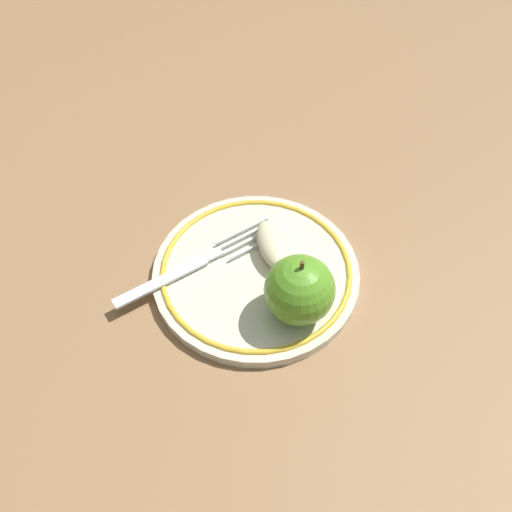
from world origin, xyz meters
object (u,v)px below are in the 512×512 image
object	(u,v)px
apple_red_whole	(300,290)
apple_slice_front	(273,245)
plate	(256,272)
fork	(193,265)

from	to	relation	value
apple_red_whole	apple_slice_front	size ratio (longest dim) A/B	1.14
plate	fork	distance (m)	0.06
plate	fork	bearing A→B (deg)	-165.13
plate	apple_slice_front	size ratio (longest dim) A/B	3.23
plate	apple_slice_front	xyz separation A→B (m)	(0.01, 0.03, 0.02)
apple_red_whole	apple_slice_front	bearing A→B (deg)	124.71
apple_slice_front	fork	xyz separation A→B (m)	(-0.07, -0.04, -0.01)
plate	apple_red_whole	xyz separation A→B (m)	(0.05, -0.04, 0.04)
plate	apple_slice_front	world-z (taller)	apple_slice_front
plate	apple_slice_front	bearing A→B (deg)	69.74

